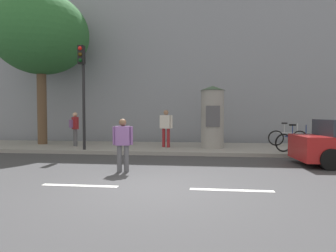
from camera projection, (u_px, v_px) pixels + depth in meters
ground_plane at (153, 188)px, 6.56m from camera, size 80.00×80.00×0.00m
sidewalk_curb at (179, 148)px, 13.50m from camera, size 36.00×4.00×0.15m
lane_markings at (153, 188)px, 6.56m from camera, size 25.80×0.16×0.01m
building_backdrop at (186, 63)px, 18.26m from camera, size 36.00×5.00×9.55m
traffic_light at (82, 80)px, 12.09m from camera, size 0.24×0.45×4.28m
poster_column at (212, 116)px, 13.01m from camera, size 1.10×1.10×2.73m
street_tree at (41, 34)px, 14.36m from camera, size 4.62×4.62×7.37m
pedestrian_with_bag at (123, 141)px, 8.32m from camera, size 0.57×0.30×1.51m
pedestrian_in_light_jacket at (75, 126)px, 13.59m from camera, size 0.53×0.56×1.57m
pedestrian_in_dark_shirt at (166, 125)px, 13.16m from camera, size 0.62×0.42×1.67m
bicycle_leaning at (296, 142)px, 11.63m from camera, size 1.73×0.51×1.09m
bicycle_upright at (288, 138)px, 13.70m from camera, size 1.77×0.14×1.09m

